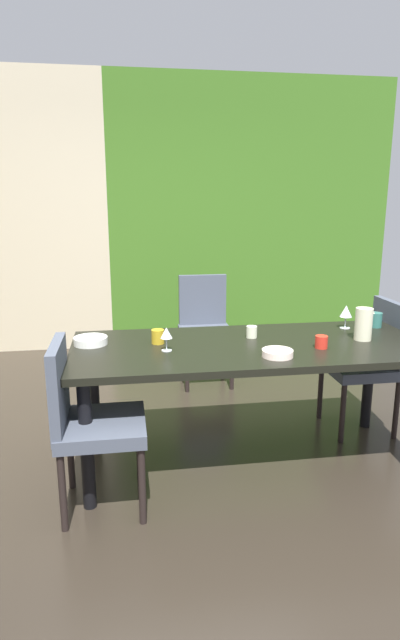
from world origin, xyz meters
TOP-DOWN VIEW (x-y plane):
  - ground_plane at (0.00, 0.00)m, footprint 5.26×5.59m
  - garden_window_panel at (1.10, 2.74)m, footprint 3.05×0.10m
  - dining_table at (0.44, 0.12)m, footprint 2.08×0.88m
  - chair_head_far at (0.40, 1.56)m, footprint 0.44×0.45m
  - chair_left_near at (-0.49, -0.20)m, footprint 0.44×0.44m
  - chair_right_far at (1.38, 0.45)m, footprint 0.44×0.44m
  - wine_glass_corner at (-0.05, 0.07)m, footprint 0.07×0.07m
  - wine_glass_center at (1.14, 0.38)m, footprint 0.08×0.08m
  - serving_bowl_west at (-0.48, 0.26)m, footprint 0.20×0.20m
  - serving_bowl_rear at (0.53, -0.13)m, footprint 0.17×0.17m
  - cup_south at (1.35, 0.38)m, footprint 0.08×0.08m
  - cup_north at (-0.09, 0.22)m, footprint 0.07×0.07m
  - cup_left at (0.48, 0.26)m, footprint 0.07×0.07m
  - cup_near_shelf at (0.82, -0.02)m, footprint 0.07×0.07m
  - pitcher_right at (1.13, 0.11)m, footprint 0.12×0.10m

SIDE VIEW (x-z plane):
  - ground_plane at x=0.00m, z-range -0.02..0.00m
  - chair_left_near at x=-0.49m, z-range 0.06..0.96m
  - chair_right_far at x=1.38m, z-range 0.06..0.97m
  - chair_head_far at x=0.40m, z-range 0.06..0.98m
  - dining_table at x=0.44m, z-range 0.30..1.05m
  - serving_bowl_rear at x=0.53m, z-range 0.75..0.79m
  - serving_bowl_west at x=-0.48m, z-range 0.75..0.79m
  - cup_left at x=0.48m, z-range 0.75..0.82m
  - cup_near_shelf at x=0.82m, z-range 0.75..0.82m
  - cup_north at x=-0.09m, z-range 0.75..0.83m
  - cup_south at x=1.35m, z-range 0.75..0.85m
  - wine_glass_corner at x=-0.05m, z-range 0.78..0.92m
  - pitcher_right at x=1.13m, z-range 0.75..0.95m
  - wine_glass_center at x=1.14m, z-range 0.78..0.94m
  - garden_window_panel at x=1.10m, z-range 0.00..2.81m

